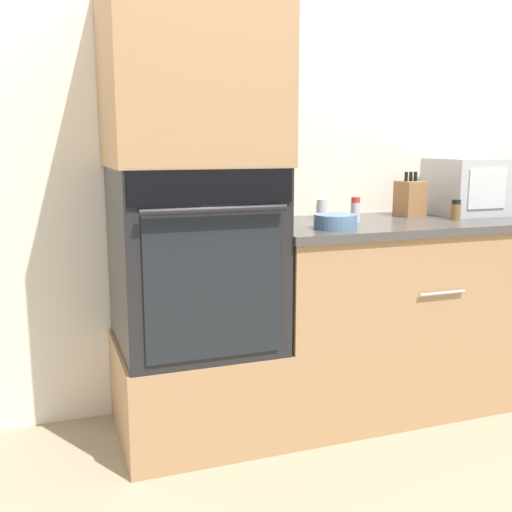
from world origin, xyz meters
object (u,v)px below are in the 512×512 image
object	(u,v)px
condiment_jar_mid	(456,210)
microwave	(468,187)
condiment_jar_far	(322,209)
bowl	(335,222)
condiment_jar_near	(355,210)
wall_oven	(194,257)
knife_block	(410,198)

from	to	relation	value
condiment_jar_mid	microwave	bearing A→B (deg)	41.15
microwave	condiment_jar_far	size ratio (longest dim) A/B	3.85
condiment_jar_mid	condiment_jar_far	distance (m)	0.61
bowl	condiment_jar_near	bearing A→B (deg)	41.20
microwave	condiment_jar_mid	xyz separation A→B (m)	(-0.20, -0.18, -0.09)
microwave	bowl	xyz separation A→B (m)	(-0.85, -0.25, -0.11)
wall_oven	condiment_jar_far	world-z (taller)	wall_oven
bowl	condiment_jar_mid	bearing A→B (deg)	6.55
knife_block	bowl	bearing A→B (deg)	-152.82
condiment_jar_mid	condiment_jar_near	bearing A→B (deg)	170.27
wall_oven	bowl	bearing A→B (deg)	-15.74
knife_block	bowl	world-z (taller)	knife_block
condiment_jar_mid	condiment_jar_far	world-z (taller)	condiment_jar_mid
bowl	knife_block	bearing A→B (deg)	27.18
wall_oven	microwave	world-z (taller)	microwave
knife_block	bowl	size ratio (longest dim) A/B	1.20
condiment_jar_near	condiment_jar_mid	world-z (taller)	condiment_jar_near
knife_block	condiment_jar_mid	world-z (taller)	knife_block
knife_block	bowl	xyz separation A→B (m)	(-0.54, -0.28, -0.06)
bowl	condiment_jar_near	xyz separation A→B (m)	(0.18, 0.16, 0.02)
knife_block	condiment_jar_far	size ratio (longest dim) A/B	2.40
wall_oven	knife_block	bearing A→B (deg)	6.26
condiment_jar_far	condiment_jar_mid	bearing A→B (deg)	-25.61
condiment_jar_near	microwave	bearing A→B (deg)	8.18
wall_oven	condiment_jar_mid	world-z (taller)	wall_oven
condiment_jar_mid	condiment_jar_far	bearing A→B (deg)	154.39
knife_block	condiment_jar_far	world-z (taller)	knife_block
wall_oven	knife_block	size ratio (longest dim) A/B	3.45
condiment_jar_mid	knife_block	bearing A→B (deg)	118.90
bowl	wall_oven	bearing A→B (deg)	164.26
condiment_jar_near	condiment_jar_far	size ratio (longest dim) A/B	1.27
bowl	condiment_jar_far	bearing A→B (deg)	73.28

